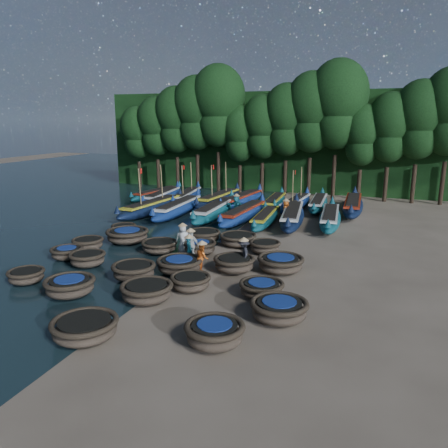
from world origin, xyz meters
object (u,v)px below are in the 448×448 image
(coracle_21, at_px, (127,235))
(fisherman_4, at_px, (191,244))
(coracle_12, at_px, (134,271))
(coracle_15, at_px, (88,243))
(long_boat_6, at_px, (265,218))
(coracle_16, at_px, (159,246))
(coracle_13, at_px, (179,265))
(long_boat_16, at_px, (318,203))
(long_boat_3, at_px, (178,208))
(long_boat_9, at_px, (157,194))
(coracle_24, at_px, (265,246))
(coracle_8, at_px, (191,282))
(coracle_20, at_px, (124,229))
(long_boat_12, at_px, (219,199))
(long_boat_14, at_px, (274,202))
(coracle_5, at_px, (26,276))
(long_boat_5, at_px, (244,214))
(long_boat_8, at_px, (330,218))
(fisherman_0, at_px, (183,238))
(coracle_19, at_px, (281,263))
(coracle_14, at_px, (262,288))
(fisherman_6, at_px, (286,210))
(fisherman_3, at_px, (244,254))
(fisherman_5, at_px, (236,206))
(long_boat_10, at_px, (162,197))
(coracle_6, at_px, (70,286))
(fisherman_1, at_px, (189,249))
(long_boat_4, at_px, (215,210))
(coracle_9, at_px, (279,309))
(long_boat_17, at_px, (353,205))
(long_boat_11, at_px, (187,196))
(coracle_11, at_px, (87,259))
(fisherman_2, at_px, (202,256))
(coracle_4, at_px, (215,333))
(long_boat_13, at_px, (242,200))
(coracle_10, at_px, (67,252))
(coracle_7, at_px, (147,291))
(coracle_3, at_px, (85,328))
(long_boat_15, at_px, (296,204))
(coracle_22, at_px, (204,235))
(coracle_17, at_px, (200,247))
(long_boat_7, at_px, (292,216))

(coracle_21, height_order, fisherman_4, fisherman_4)
(coracle_12, xyz_separation_m, coracle_15, (-5.01, 3.34, -0.06))
(long_boat_6, bearing_deg, coracle_16, -117.63)
(coracle_13, distance_m, long_boat_16, 18.27)
(long_boat_3, distance_m, long_boat_9, 7.60)
(coracle_12, xyz_separation_m, coracle_24, (4.64, 6.14, -0.06))
(coracle_8, xyz_separation_m, coracle_20, (-7.99, 7.33, -0.03))
(long_boat_12, xyz_separation_m, long_boat_14, (4.80, 0.41, -0.07))
(coracle_21, bearing_deg, coracle_5, -95.48)
(long_boat_5, bearing_deg, long_boat_8, 10.91)
(fisherman_0, bearing_deg, coracle_19, 133.44)
(coracle_14, xyz_separation_m, fisherman_6, (-1.97, 14.10, 0.49))
(fisherman_3, bearing_deg, coracle_14, 6.34)
(fisherman_5, bearing_deg, long_boat_10, 171.99)
(coracle_6, xyz_separation_m, fisherman_1, (3.08, 5.37, 0.43))
(coracle_5, xyz_separation_m, coracle_12, (4.38, 1.99, 0.09))
(coracle_20, bearing_deg, long_boat_4, 58.93)
(coracle_9, height_order, long_boat_17, long_boat_17)
(long_boat_3, relative_size, long_boat_6, 1.20)
(coracle_24, bearing_deg, long_boat_17, 73.39)
(coracle_14, relative_size, long_boat_14, 0.25)
(long_boat_4, height_order, long_boat_11, long_boat_11)
(long_boat_17, height_order, fisherman_6, fisherman_6)
(coracle_9, bearing_deg, long_boat_12, 116.12)
(long_boat_8, bearing_deg, coracle_15, -143.57)
(coracle_5, bearing_deg, coracle_11, 68.19)
(long_boat_4, height_order, fisherman_2, fisherman_2)
(coracle_4, bearing_deg, long_boat_13, 105.35)
(coracle_9, height_order, coracle_10, coracle_9)
(coracle_7, height_order, fisherman_3, fisherman_3)
(coracle_3, height_order, long_boat_6, long_boat_6)
(coracle_10, height_order, long_boat_3, long_boat_3)
(coracle_16, bearing_deg, long_boat_4, 91.54)
(coracle_3, height_order, coracle_4, coracle_4)
(long_boat_11, xyz_separation_m, long_boat_13, (5.21, -0.07, 0.02))
(long_boat_11, bearing_deg, long_boat_15, -8.55)
(coracle_12, height_order, long_boat_16, long_boat_16)
(coracle_21, xyz_separation_m, long_boat_16, (9.40, 14.00, 0.04))
(coracle_5, xyz_separation_m, coracle_15, (-0.63, 5.33, 0.03))
(coracle_5, height_order, coracle_22, coracle_22)
(coracle_22, bearing_deg, coracle_24, -13.62)
(long_boat_12, height_order, fisherman_2, long_boat_12)
(coracle_12, relative_size, long_boat_14, 0.30)
(coracle_17, height_order, long_boat_9, long_boat_9)
(long_boat_7, bearing_deg, coracle_7, -107.97)
(coracle_19, xyz_separation_m, fisherman_3, (-1.81, -0.24, 0.37))
(long_boat_10, bearing_deg, long_boat_8, -19.01)
(coracle_5, distance_m, fisherman_1, 7.66)
(long_boat_7, distance_m, long_boat_15, 5.18)
(coracle_11, relative_size, fisherman_0, 1.10)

